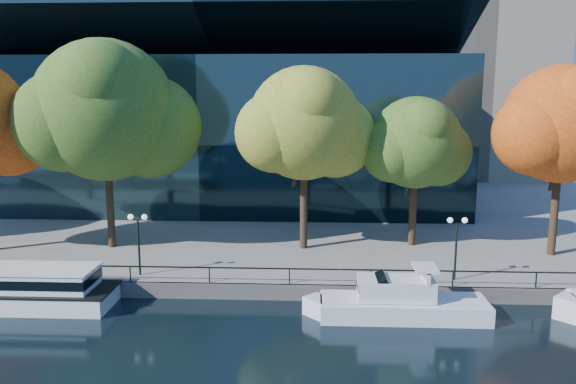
{
  "coord_description": "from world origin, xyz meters",
  "views": [
    {
      "loc": [
        6.48,
        -29.98,
        12.67
      ],
      "look_at": [
        4.69,
        8.0,
        5.93
      ],
      "focal_mm": 35.0,
      "sensor_mm": 36.0,
      "label": 1
    }
  ],
  "objects_px": {
    "tree_2": "(108,113)",
    "tree_4": "(417,145)",
    "lamp_1": "(138,230)",
    "lamp_2": "(457,234)",
    "tree_5": "(564,127)",
    "cruiser_near": "(396,302)",
    "tree_3": "(306,126)"
  },
  "relations": [
    {
      "from": "tree_2",
      "to": "tree_4",
      "type": "bearing_deg",
      "value": 4.19
    },
    {
      "from": "lamp_1",
      "to": "lamp_2",
      "type": "height_order",
      "value": "same"
    },
    {
      "from": "lamp_2",
      "to": "tree_5",
      "type": "bearing_deg",
      "value": 34.68
    },
    {
      "from": "tree_2",
      "to": "tree_5",
      "type": "relative_size",
      "value": 1.14
    },
    {
      "from": "tree_2",
      "to": "lamp_1",
      "type": "height_order",
      "value": "tree_2"
    },
    {
      "from": "cruiser_near",
      "to": "tree_2",
      "type": "distance_m",
      "value": 24.76
    },
    {
      "from": "lamp_1",
      "to": "tree_3",
      "type": "bearing_deg",
      "value": 32.81
    },
    {
      "from": "tree_4",
      "to": "tree_5",
      "type": "relative_size",
      "value": 0.84
    },
    {
      "from": "cruiser_near",
      "to": "tree_5",
      "type": "xyz_separation_m",
      "value": [
        12.83,
        9.88,
        9.36
      ]
    },
    {
      "from": "tree_3",
      "to": "lamp_2",
      "type": "xyz_separation_m",
      "value": [
        9.53,
        -6.88,
        -6.29
      ]
    },
    {
      "from": "tree_3",
      "to": "lamp_1",
      "type": "height_order",
      "value": "tree_3"
    },
    {
      "from": "cruiser_near",
      "to": "lamp_1",
      "type": "distance_m",
      "value": 16.74
    },
    {
      "from": "cruiser_near",
      "to": "lamp_1",
      "type": "xyz_separation_m",
      "value": [
        -15.99,
        3.92,
        3.03
      ]
    },
    {
      "from": "tree_4",
      "to": "lamp_2",
      "type": "xyz_separation_m",
      "value": [
        1.16,
        -8.22,
        -4.81
      ]
    },
    {
      "from": "tree_4",
      "to": "lamp_1",
      "type": "xyz_separation_m",
      "value": [
        -19.04,
        -8.22,
        -4.81
      ]
    },
    {
      "from": "tree_2",
      "to": "tree_4",
      "type": "relative_size",
      "value": 1.37
    },
    {
      "from": "cruiser_near",
      "to": "tree_4",
      "type": "distance_m",
      "value": 14.77
    },
    {
      "from": "tree_2",
      "to": "lamp_2",
      "type": "height_order",
      "value": "tree_2"
    },
    {
      "from": "tree_2",
      "to": "tree_5",
      "type": "height_order",
      "value": "tree_2"
    },
    {
      "from": "tree_5",
      "to": "lamp_1",
      "type": "distance_m",
      "value": 30.1
    },
    {
      "from": "cruiser_near",
      "to": "tree_3",
      "type": "relative_size",
      "value": 0.77
    },
    {
      "from": "lamp_1",
      "to": "lamp_2",
      "type": "bearing_deg",
      "value": 0.0
    },
    {
      "from": "cruiser_near",
      "to": "tree_4",
      "type": "xyz_separation_m",
      "value": [
        3.05,
        12.14,
        7.85
      ]
    },
    {
      "from": "cruiser_near",
      "to": "tree_3",
      "type": "distance_m",
      "value": 15.23
    },
    {
      "from": "tree_2",
      "to": "lamp_2",
      "type": "relative_size",
      "value": 3.88
    },
    {
      "from": "tree_3",
      "to": "tree_4",
      "type": "distance_m",
      "value": 8.61
    },
    {
      "from": "lamp_1",
      "to": "tree_4",
      "type": "bearing_deg",
      "value": 23.35
    },
    {
      "from": "tree_5",
      "to": "tree_3",
      "type": "bearing_deg",
      "value": 177.12
    },
    {
      "from": "tree_3",
      "to": "lamp_2",
      "type": "relative_size",
      "value": 3.38
    },
    {
      "from": "tree_3",
      "to": "tree_4",
      "type": "relative_size",
      "value": 1.19
    },
    {
      "from": "cruiser_near",
      "to": "lamp_1",
      "type": "bearing_deg",
      "value": 166.22
    },
    {
      "from": "tree_5",
      "to": "lamp_2",
      "type": "height_order",
      "value": "tree_5"
    }
  ]
}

